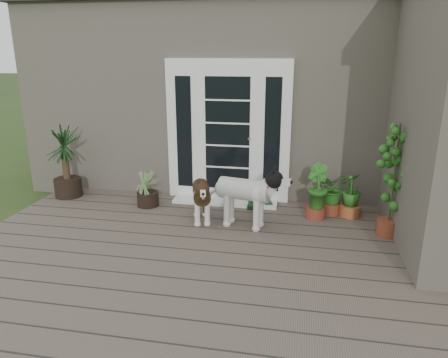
# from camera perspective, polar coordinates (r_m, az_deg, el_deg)

# --- Properties ---
(deck) EXTENTS (6.20, 4.60, 0.12)m
(deck) POSITION_cam_1_polar(r_m,az_deg,el_deg) (4.71, -1.89, -12.34)
(deck) COLOR #6B5B4C
(deck) RESTS_ON ground
(house_main) EXTENTS (7.40, 4.00, 3.10)m
(house_main) POSITION_cam_1_polar(r_m,az_deg,el_deg) (8.34, 4.46, 11.35)
(house_main) COLOR #665E54
(house_main) RESTS_ON ground
(roof_main) EXTENTS (7.60, 4.20, 0.20)m
(roof_main) POSITION_cam_1_polar(r_m,az_deg,el_deg) (8.34, 4.74, 22.70)
(roof_main) COLOR #2D2826
(roof_main) RESTS_ON house_main
(door_unit) EXTENTS (1.90, 0.14, 2.15)m
(door_unit) POSITION_cam_1_polar(r_m,az_deg,el_deg) (6.41, 0.53, 6.48)
(door_unit) COLOR white
(door_unit) RESTS_ON deck
(door_step) EXTENTS (1.60, 0.40, 0.05)m
(door_step) POSITION_cam_1_polar(r_m,az_deg,el_deg) (6.49, 0.20, -2.99)
(door_step) COLOR white
(door_step) RESTS_ON deck
(brindle_dog) EXTENTS (0.51, 0.80, 0.61)m
(brindle_dog) POSITION_cam_1_polar(r_m,az_deg,el_deg) (5.71, -3.09, -2.88)
(brindle_dog) COLOR #362913
(brindle_dog) RESTS_ON deck
(white_dog) EXTENTS (0.97, 0.57, 0.76)m
(white_dog) POSITION_cam_1_polar(r_m,az_deg,el_deg) (5.51, 2.76, -2.82)
(white_dog) COLOR white
(white_dog) RESTS_ON deck
(spider_plant) EXTENTS (0.59, 0.59, 0.58)m
(spider_plant) POSITION_cam_1_polar(r_m,az_deg,el_deg) (6.38, -10.43, -1.14)
(spider_plant) COLOR #859D60
(spider_plant) RESTS_ON deck
(yucca) EXTENTS (1.07, 1.07, 1.17)m
(yucca) POSITION_cam_1_polar(r_m,az_deg,el_deg) (7.08, -20.85, 2.32)
(yucca) COLOR black
(yucca) RESTS_ON deck
(herb_a) EXTENTS (0.58, 0.58, 0.52)m
(herb_a) POSITION_cam_1_polar(r_m,az_deg,el_deg) (6.17, 14.54, -2.32)
(herb_a) COLOR #18541D
(herb_a) RESTS_ON deck
(herb_b) EXTENTS (0.50, 0.50, 0.56)m
(herb_b) POSITION_cam_1_polar(r_m,az_deg,el_deg) (5.96, 12.44, -2.69)
(herb_b) COLOR #28651C
(herb_b) RESTS_ON deck
(herb_c) EXTENTS (0.44, 0.44, 0.49)m
(herb_c) POSITION_cam_1_polar(r_m,az_deg,el_deg) (6.16, 16.90, -2.72)
(herb_c) COLOR #1C6321
(herb_c) RESTS_ON deck
(sapling) EXTENTS (0.58, 0.58, 1.49)m
(sapling) POSITION_cam_1_polar(r_m,az_deg,el_deg) (5.52, 22.16, -0.05)
(sapling) COLOR #27651C
(sapling) RESTS_ON deck
(clog_left) EXTENTS (0.25, 0.36, 0.10)m
(clog_left) POSITION_cam_1_polar(r_m,az_deg,el_deg) (6.41, 5.85, -3.13)
(clog_left) COLOR #15361D
(clog_left) RESTS_ON deck
(clog_right) EXTENTS (0.14, 0.29, 0.09)m
(clog_right) POSITION_cam_1_polar(r_m,az_deg,el_deg) (6.30, 3.74, -3.50)
(clog_right) COLOR #143317
(clog_right) RESTS_ON deck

